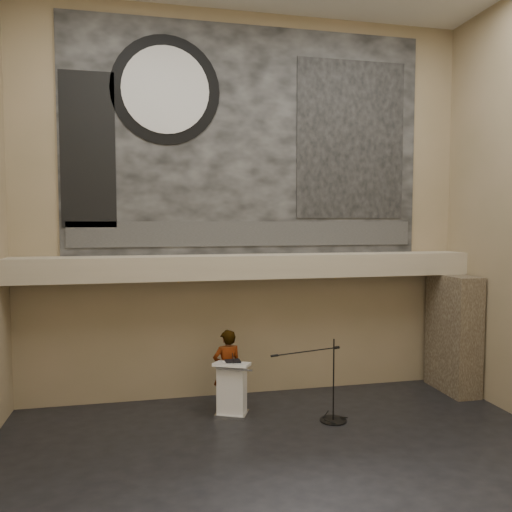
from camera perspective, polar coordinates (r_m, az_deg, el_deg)
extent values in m
plane|color=black|center=(8.30, 5.11, -24.21)|extent=(10.00, 10.00, 0.00)
cube|color=#847554|center=(11.21, -0.87, 5.64)|extent=(10.00, 0.02, 8.50)
cube|color=#847554|center=(3.72, 24.37, 8.79)|extent=(10.00, 0.02, 8.50)
cube|color=tan|center=(10.85, -0.45, -1.18)|extent=(10.00, 0.80, 0.50)
cylinder|color=#B2893D|center=(10.63, -8.88, -2.85)|extent=(0.04, 0.04, 0.06)
cylinder|color=#B2893D|center=(11.37, 9.03, -2.41)|extent=(0.04, 0.04, 0.06)
cube|color=black|center=(11.32, -0.84, 13.00)|extent=(8.00, 0.05, 5.00)
cube|color=#303030|center=(11.14, -0.79, 2.56)|extent=(7.76, 0.02, 0.55)
cylinder|color=black|center=(11.27, -10.29, 18.16)|extent=(2.30, 0.02, 2.30)
cylinder|color=silver|center=(11.26, -10.29, 18.19)|extent=(1.84, 0.02, 1.84)
cube|color=black|center=(12.00, 10.81, 12.90)|extent=(2.60, 0.02, 3.60)
cube|color=black|center=(11.08, -18.67, 11.42)|extent=(1.10, 0.02, 3.20)
cube|color=#44382A|center=(12.50, 21.61, -8.20)|extent=(0.60, 1.40, 2.70)
cube|color=silver|center=(10.56, -2.77, -17.60)|extent=(0.75, 0.68, 0.08)
cube|color=white|center=(10.38, -2.78, -14.93)|extent=(0.65, 0.56, 0.96)
cube|color=white|center=(10.21, -2.77, -12.26)|extent=(0.83, 0.73, 0.13)
cube|color=black|center=(10.24, -2.66, -11.93)|extent=(0.31, 0.25, 0.04)
cube|color=silver|center=(10.20, -3.17, -12.09)|extent=(0.22, 0.28, 0.00)
imported|color=beige|center=(10.68, -3.30, -12.81)|extent=(0.66, 0.48, 1.68)
cylinder|color=black|center=(10.45, 8.80, -18.06)|extent=(0.52, 0.52, 0.02)
cylinder|color=black|center=(10.17, 8.85, -13.84)|extent=(0.03, 0.03, 1.64)
cylinder|color=black|center=(9.65, 5.63, -10.83)|extent=(1.42, 0.36, 0.02)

